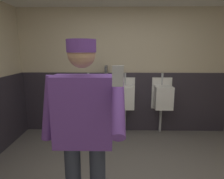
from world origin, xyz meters
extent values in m
cube|color=beige|center=(0.00, 2.03, 1.25)|extent=(4.85, 0.12, 2.50)
cube|color=#2D2833|center=(0.00, 1.96, 0.62)|extent=(4.25, 0.03, 1.24)
cube|color=white|center=(-0.74, 1.94, 0.83)|extent=(0.40, 0.05, 0.65)
cube|color=white|center=(-0.74, 1.77, 0.78)|extent=(0.34, 0.30, 0.45)
cylinder|color=#B7BABF|center=(-0.74, 1.93, 1.12)|extent=(0.04, 0.04, 0.24)
cylinder|color=#B7BABF|center=(-0.74, 1.90, 0.28)|extent=(0.05, 0.05, 0.55)
cube|color=white|center=(0.01, 1.94, 0.83)|extent=(0.40, 0.05, 0.65)
cube|color=white|center=(0.01, 1.77, 0.78)|extent=(0.34, 0.30, 0.45)
cylinder|color=#B7BABF|center=(0.01, 1.93, 1.12)|extent=(0.04, 0.04, 0.24)
cylinder|color=#B7BABF|center=(0.01, 1.90, 0.28)|extent=(0.05, 0.05, 0.55)
cube|color=white|center=(0.76, 1.94, 0.83)|extent=(0.40, 0.05, 0.65)
cube|color=white|center=(0.76, 1.77, 0.78)|extent=(0.34, 0.30, 0.45)
cylinder|color=#B7BABF|center=(0.76, 1.93, 1.12)|extent=(0.04, 0.04, 0.24)
cylinder|color=#B7BABF|center=(0.76, 1.90, 0.28)|extent=(0.05, 0.05, 0.55)
cube|color=#4C4C51|center=(-0.37, 1.74, 0.95)|extent=(0.04, 0.40, 0.90)
cube|color=#60388C|center=(-0.45, -0.38, 1.19)|extent=(0.48, 0.24, 0.59)
cylinder|color=#60388C|center=(-0.74, -0.38, 1.21)|extent=(0.17, 0.09, 0.56)
cylinder|color=#60388C|center=(-0.16, -0.61, 1.33)|extent=(0.09, 0.50, 0.39)
sphere|color=tan|center=(-0.45, -0.38, 1.66)|extent=(0.22, 0.22, 0.22)
cylinder|color=#60388C|center=(-0.45, -0.38, 1.72)|extent=(0.23, 0.23, 0.10)
cube|color=#A5A8B2|center=(-0.17, -0.89, 1.55)|extent=(0.06, 0.02, 0.11)
camera|label=1|loc=(-0.18, -1.87, 1.68)|focal=30.28mm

